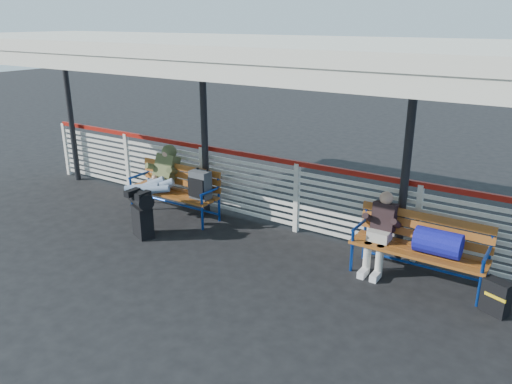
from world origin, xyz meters
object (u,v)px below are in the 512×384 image
Objects in this scene: luggage_stack at (142,212)px; companion_person at (380,231)px; bench_right at (429,242)px; traveler_man at (155,182)px; suitcase_side at (496,297)px; bench_left at (184,186)px.

luggage_stack is 0.69× the size of companion_person.
traveler_man is (-4.68, -0.34, 0.09)m from bench_right.
luggage_stack is at bearing -166.74° from bench_right.
luggage_stack is 0.49× the size of traveler_man.
companion_person reaches higher than suitcase_side.
suitcase_side is at bearing 0.32° from traveler_man.
bench_right is at bearing 0.49° from companion_person.
luggage_stack is 5.31m from suitcase_side.
luggage_stack is 0.44× the size of bench_right.
bench_left is 0.51m from traveler_man.
traveler_man is 3.70× the size of suitcase_side.
bench_right is at bearing -176.86° from suitcase_side.
companion_person is (3.63, -0.01, -0.01)m from bench_left.
traveler_man reaches higher than suitcase_side.
bench_left is 5.25m from suitcase_side.
suitcase_side is (5.60, 0.03, -0.47)m from traveler_man.
bench_right is 4.69m from traveler_man.
bench_left is at bearing 109.98° from luggage_stack.
suitcase_side is (5.23, -0.31, -0.39)m from bench_left.
bench_left is 4.07× the size of suitcase_side.
bench_left reaches higher than luggage_stack.
traveler_man is at bearing -158.28° from suitcase_side.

